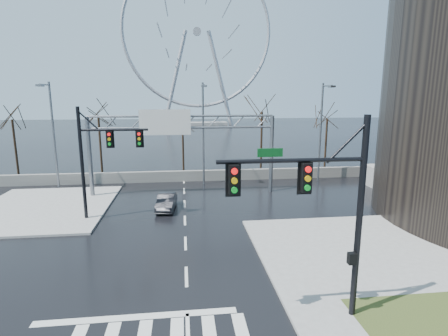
{
  "coord_description": "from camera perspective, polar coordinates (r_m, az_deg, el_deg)",
  "views": [
    {
      "loc": [
        -0.02,
        -15.77,
        8.59
      ],
      "look_at": [
        2.66,
        6.74,
        4.0
      ],
      "focal_mm": 28.0,
      "sensor_mm": 36.0,
      "label": 1
    }
  ],
  "objects": [
    {
      "name": "ground",
      "position": [
        17.96,
        -6.16,
        -17.2
      ],
      "size": [
        260.0,
        260.0,
        0.0
      ],
      "primitive_type": "plane",
      "color": "black",
      "rests_on": "ground"
    },
    {
      "name": "sidewalk_right_ext",
      "position": [
        22.11,
        21.29,
        -12.03
      ],
      "size": [
        12.0,
        10.0,
        0.15
      ],
      "primitive_type": "cube",
      "color": "gray",
      "rests_on": "ground"
    },
    {
      "name": "sidewalk_far",
      "position": [
        31.05,
        -27.33,
        -5.79
      ],
      "size": [
        10.0,
        12.0,
        0.15
      ],
      "primitive_type": "cube",
      "color": "gray",
      "rests_on": "ground"
    },
    {
      "name": "grass_strip",
      "position": [
        16.39,
        30.21,
        -21.22
      ],
      "size": [
        5.0,
        4.0,
        0.02
      ],
      "primitive_type": "cube",
      "color": "#30431C",
      "rests_on": "sidewalk_near"
    },
    {
      "name": "barrier_wall",
      "position": [
        36.66,
        -6.59,
        -1.3
      ],
      "size": [
        52.0,
        0.5,
        1.1
      ],
      "primitive_type": "cube",
      "color": "slate",
      "rests_on": "ground"
    },
    {
      "name": "signal_mast_near",
      "position": [
        13.35,
        16.35,
        -5.2
      ],
      "size": [
        5.52,
        0.41,
        8.0
      ],
      "color": "black",
      "rests_on": "ground"
    },
    {
      "name": "signal_mast_far",
      "position": [
        25.69,
        -19.88,
        2.35
      ],
      "size": [
        4.72,
        0.41,
        8.0
      ],
      "color": "black",
      "rests_on": "ground"
    },
    {
      "name": "sign_gantry",
      "position": [
        30.92,
        -7.43,
        5.02
      ],
      "size": [
        16.36,
        0.4,
        7.6
      ],
      "color": "slate",
      "rests_on": "ground"
    },
    {
      "name": "streetlight_left",
      "position": [
        36.09,
        -26.31,
        5.97
      ],
      "size": [
        0.5,
        2.55,
        10.0
      ],
      "color": "slate",
      "rests_on": "ground"
    },
    {
      "name": "streetlight_mid",
      "position": [
        34.1,
        -3.39,
        6.88
      ],
      "size": [
        0.5,
        2.55,
        10.0
      ],
      "color": "slate",
      "rests_on": "ground"
    },
    {
      "name": "streetlight_right",
      "position": [
        36.82,
        15.73,
        6.81
      ],
      "size": [
        0.5,
        2.55,
        10.0
      ],
      "color": "slate",
      "rests_on": "ground"
    },
    {
      "name": "tree_far_left",
      "position": [
        43.75,
        -31.21,
        5.85
      ],
      "size": [
        3.5,
        3.5,
        7.0
      ],
      "color": "black",
      "rests_on": "ground"
    },
    {
      "name": "tree_left",
      "position": [
        40.37,
        -19.78,
        7.06
      ],
      "size": [
        3.75,
        3.75,
        7.5
      ],
      "color": "black",
      "rests_on": "ground"
    },
    {
      "name": "tree_center",
      "position": [
        40.42,
        -6.78,
        6.51
      ],
      "size": [
        3.25,
        3.25,
        6.5
      ],
      "color": "black",
      "rests_on": "ground"
    },
    {
      "name": "tree_right",
      "position": [
        40.36,
        6.2,
        8.01
      ],
      "size": [
        3.9,
        3.9,
        7.8
      ],
      "color": "black",
      "rests_on": "ground"
    },
    {
      "name": "tree_far_right",
      "position": [
        43.38,
        16.45,
        6.78
      ],
      "size": [
        3.4,
        3.4,
        6.8
      ],
      "color": "black",
      "rests_on": "ground"
    },
    {
      "name": "ferris_wheel",
      "position": [
        112.26,
        -4.42,
        20.4
      ],
      "size": [
        45.0,
        6.0,
        50.91
      ],
      "color": "gray",
      "rests_on": "ground"
    },
    {
      "name": "car",
      "position": [
        27.76,
        -9.37,
        -5.42
      ],
      "size": [
        1.64,
        3.8,
        1.22
      ],
      "primitive_type": "imported",
      "rotation": [
        0.0,
        0.0,
        -0.1
      ],
      "color": "black",
      "rests_on": "ground"
    }
  ]
}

